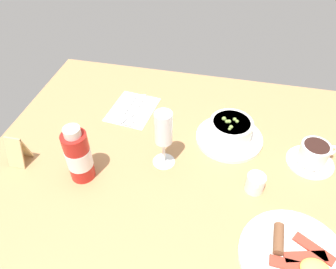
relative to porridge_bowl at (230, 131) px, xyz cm
name	(u,v)px	position (x,y,z in cm)	size (l,w,h in cm)	color
ground_plane	(184,159)	(11.82, 9.13, -4.77)	(110.00, 84.00, 3.00)	#B27F51
porridge_bowl	(230,131)	(0.00, 0.00, 0.00)	(19.51, 19.51, 7.65)	white
cutlery_setting	(132,110)	(32.14, -6.91, -3.02)	(15.43, 18.41, 0.90)	white
coffee_cup	(313,155)	(-22.66, 4.39, -0.19)	(12.74, 12.73, 6.67)	white
creamer_jug	(255,183)	(-7.72, 17.15, -0.69)	(4.68, 5.67, 5.58)	white
wine_glass	(164,131)	(16.82, 12.84, 8.23)	(6.12, 6.12, 17.31)	white
sauce_bottle_red	(78,156)	(36.64, 22.07, 4.26)	(6.46, 6.46, 16.68)	#B21E19
breakfast_plate	(295,259)	(-16.78, 34.45, -2.33)	(23.58, 23.58, 3.70)	white
menu_card	(17,150)	(55.38, 21.16, 1.14)	(4.69, 5.15, 8.93)	tan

